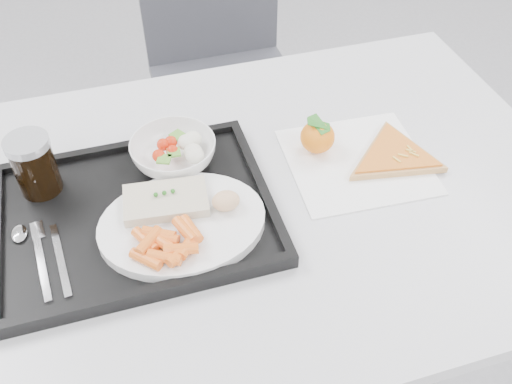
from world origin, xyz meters
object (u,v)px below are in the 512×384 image
at_px(dinner_plate, 182,224).
at_px(chair, 221,53).
at_px(cola_glass, 34,164).
at_px(pizza_slice, 394,156).
at_px(tangerine, 317,137).
at_px(salad_bowl, 174,152).
at_px(tray, 136,215).
at_px(table, 242,219).

bearing_deg(dinner_plate, chair, 72.39).
distance_m(cola_glass, pizza_slice, 0.63).
height_order(dinner_plate, pizza_slice, dinner_plate).
bearing_deg(pizza_slice, cola_glass, 171.33).
bearing_deg(tangerine, salad_bowl, 173.47).
height_order(salad_bowl, cola_glass, cola_glass).
relative_size(tray, tangerine, 6.29).
bearing_deg(table, cola_glass, 163.53).
height_order(table, salad_bowl, salad_bowl).
relative_size(salad_bowl, cola_glass, 1.41).
distance_m(table, cola_glass, 0.37).
bearing_deg(chair, pizza_slice, -80.23).
distance_m(chair, tangerine, 0.77).
xyz_separation_m(tray, salad_bowl, (0.09, 0.10, 0.03)).
height_order(dinner_plate, salad_bowl, salad_bowl).
xyz_separation_m(tray, cola_glass, (-0.14, 0.10, 0.06)).
bearing_deg(tangerine, tray, -168.18).
height_order(chair, tray, chair).
bearing_deg(pizza_slice, chair, 99.77).
distance_m(table, tray, 0.20).
xyz_separation_m(table, tray, (-0.18, -0.01, 0.08)).
height_order(salad_bowl, pizza_slice, salad_bowl).
height_order(table, tangerine, tangerine).
bearing_deg(pizza_slice, table, -179.56).
bearing_deg(dinner_plate, tray, 141.31).
height_order(salad_bowl, tangerine, tangerine).
bearing_deg(salad_bowl, tray, -130.16).
bearing_deg(table, tray, -178.01).
xyz_separation_m(chair, salad_bowl, (-0.25, -0.70, 0.25)).
distance_m(tray, salad_bowl, 0.14).
bearing_deg(tray, tangerine, 11.82).
xyz_separation_m(salad_bowl, pizza_slice, (0.39, -0.09, -0.03)).
relative_size(chair, salad_bowl, 6.11).
relative_size(table, salad_bowl, 7.89).
bearing_deg(chair, salad_bowl, -109.98).
xyz_separation_m(dinner_plate, tangerine, (0.28, 0.13, 0.01)).
height_order(chair, tangerine, chair).
relative_size(chair, cola_glass, 8.61).
distance_m(dinner_plate, pizza_slice, 0.41).
xyz_separation_m(tray, tangerine, (0.35, 0.07, 0.03)).
relative_size(dinner_plate, tangerine, 3.78).
bearing_deg(pizza_slice, tangerine, 153.33).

